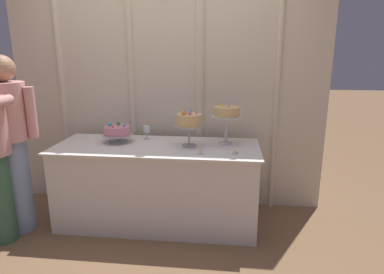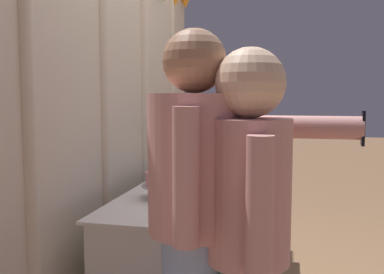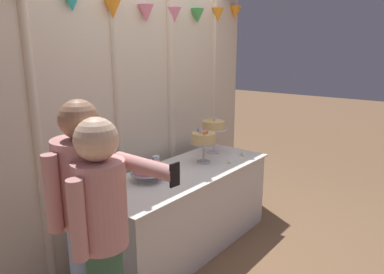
{
  "view_description": "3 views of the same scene",
  "coord_description": "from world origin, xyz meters",
  "px_view_note": "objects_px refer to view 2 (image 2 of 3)",
  "views": [
    {
      "loc": [
        0.65,
        -2.78,
        1.62
      ],
      "look_at": [
        0.32,
        0.19,
        0.84
      ],
      "focal_mm": 31.12,
      "sensor_mm": 36.0,
      "label": 1
    },
    {
      "loc": [
        -2.71,
        -0.5,
        1.36
      ],
      "look_at": [
        0.25,
        0.19,
        1.06
      ],
      "focal_mm": 40.1,
      "sensor_mm": 36.0,
      "label": 2
    },
    {
      "loc": [
        -2.33,
        -1.85,
        1.85
      ],
      "look_at": [
        0.24,
        0.21,
        1.03
      ],
      "focal_mm": 32.69,
      "sensor_mm": 36.0,
      "label": 3
    }
  ],
  "objects_px": {
    "cake_table": "(196,241)",
    "tealight_far_left": "(235,173)",
    "cake_display_leftmost": "(167,180)",
    "guest_man_dark_suit": "(194,230)",
    "cake_display_center": "(204,144)",
    "cake_display_rightmost": "(198,133)",
    "tealight_near_left": "(236,166)",
    "wine_glass": "(157,173)",
    "guest_man_pink_jacket": "(250,240)"
  },
  "relations": [
    {
      "from": "cake_table",
      "to": "tealight_far_left",
      "type": "xyz_separation_m",
      "value": [
        0.42,
        -0.2,
        0.39
      ]
    },
    {
      "from": "cake_display_leftmost",
      "to": "guest_man_dark_suit",
      "type": "xyz_separation_m",
      "value": [
        -0.84,
        -0.35,
        -0.0
      ]
    },
    {
      "from": "cake_display_center",
      "to": "guest_man_dark_suit",
      "type": "distance_m",
      "value": 1.57
    },
    {
      "from": "cake_display_rightmost",
      "to": "tealight_near_left",
      "type": "relative_size",
      "value": 7.72
    },
    {
      "from": "cake_table",
      "to": "tealight_far_left",
      "type": "relative_size",
      "value": 36.63
    },
    {
      "from": "cake_display_rightmost",
      "to": "wine_glass",
      "type": "relative_size",
      "value": 2.99
    },
    {
      "from": "cake_table",
      "to": "guest_man_dark_suit",
      "type": "bearing_deg",
      "value": -167.77
    },
    {
      "from": "tealight_near_left",
      "to": "cake_display_leftmost",
      "type": "bearing_deg",
      "value": 167.07
    },
    {
      "from": "cake_display_center",
      "to": "wine_glass",
      "type": "bearing_deg",
      "value": 154.63
    },
    {
      "from": "cake_display_leftmost",
      "to": "cake_display_center",
      "type": "relative_size",
      "value": 0.85
    },
    {
      "from": "tealight_far_left",
      "to": "cake_display_rightmost",
      "type": "bearing_deg",
      "value": 57.41
    },
    {
      "from": "tealight_far_left",
      "to": "tealight_near_left",
      "type": "height_order",
      "value": "tealight_near_left"
    },
    {
      "from": "cake_display_rightmost",
      "to": "guest_man_pink_jacket",
      "type": "bearing_deg",
      "value": -162.43
    },
    {
      "from": "wine_glass",
      "to": "guest_man_pink_jacket",
      "type": "distance_m",
      "value": 1.32
    },
    {
      "from": "wine_glass",
      "to": "guest_man_pink_jacket",
      "type": "relative_size",
      "value": 0.09
    },
    {
      "from": "cake_table",
      "to": "guest_man_dark_suit",
      "type": "distance_m",
      "value": 1.36
    },
    {
      "from": "cake_display_center",
      "to": "wine_glass",
      "type": "height_order",
      "value": "cake_display_center"
    },
    {
      "from": "cake_display_center",
      "to": "tealight_far_left",
      "type": "xyz_separation_m",
      "value": [
        0.12,
        -0.21,
        -0.23
      ]
    },
    {
      "from": "cake_table",
      "to": "tealight_near_left",
      "type": "relative_size",
      "value": 36.78
    },
    {
      "from": "wine_glass",
      "to": "cake_table",
      "type": "bearing_deg",
      "value": -56.75
    },
    {
      "from": "cake_table",
      "to": "tealight_near_left",
      "type": "bearing_deg",
      "value": -13.48
    },
    {
      "from": "cake_display_center",
      "to": "tealight_near_left",
      "type": "xyz_separation_m",
      "value": [
        0.41,
        -0.18,
        -0.22
      ]
    },
    {
      "from": "wine_glass",
      "to": "guest_man_pink_jacket",
      "type": "xyz_separation_m",
      "value": [
        -1.12,
        -0.69,
        -0.0
      ]
    },
    {
      "from": "cake_table",
      "to": "wine_glass",
      "type": "relative_size",
      "value": 14.27
    },
    {
      "from": "cake_display_leftmost",
      "to": "guest_man_pink_jacket",
      "type": "relative_size",
      "value": 0.19
    },
    {
      "from": "cake_display_center",
      "to": "cake_display_rightmost",
      "type": "bearing_deg",
      "value": 19.69
    },
    {
      "from": "cake_display_center",
      "to": "guest_man_pink_jacket",
      "type": "xyz_separation_m",
      "value": [
        -1.57,
        -0.48,
        -0.14
      ]
    },
    {
      "from": "guest_man_dark_suit",
      "to": "cake_display_rightmost",
      "type": "bearing_deg",
      "value": 12.0
    },
    {
      "from": "cake_table",
      "to": "cake_display_center",
      "type": "bearing_deg",
      "value": 2.05
    },
    {
      "from": "wine_glass",
      "to": "tealight_near_left",
      "type": "xyz_separation_m",
      "value": [
        0.86,
        -0.39,
        -0.08
      ]
    },
    {
      "from": "cake_table",
      "to": "cake_display_leftmost",
      "type": "xyz_separation_m",
      "value": [
        -0.39,
        0.08,
        0.49
      ]
    },
    {
      "from": "tealight_near_left",
      "to": "wine_glass",
      "type": "bearing_deg",
      "value": 155.43
    },
    {
      "from": "wine_glass",
      "to": "guest_man_dark_suit",
      "type": "height_order",
      "value": "guest_man_dark_suit"
    },
    {
      "from": "cake_display_rightmost",
      "to": "guest_man_pink_jacket",
      "type": "relative_size",
      "value": 0.26
    },
    {
      "from": "tealight_far_left",
      "to": "tealight_near_left",
      "type": "bearing_deg",
      "value": 5.55
    },
    {
      "from": "cake_display_leftmost",
      "to": "cake_display_rightmost",
      "type": "xyz_separation_m",
      "value": [
        1.03,
        0.05,
        0.18
      ]
    },
    {
      "from": "cake_display_leftmost",
      "to": "guest_man_pink_jacket",
      "type": "xyz_separation_m",
      "value": [
        -0.88,
        -0.56,
        -0.01
      ]
    },
    {
      "from": "guest_man_pink_jacket",
      "to": "guest_man_dark_suit",
      "type": "bearing_deg",
      "value": 80.74
    },
    {
      "from": "cake_display_leftmost",
      "to": "cake_display_center",
      "type": "xyz_separation_m",
      "value": [
        0.69,
        -0.07,
        0.13
      ]
    },
    {
      "from": "cake_display_rightmost",
      "to": "tealight_near_left",
      "type": "bearing_deg",
      "value": -74.43
    },
    {
      "from": "cake_display_leftmost",
      "to": "wine_glass",
      "type": "distance_m",
      "value": 0.29
    },
    {
      "from": "cake_display_rightmost",
      "to": "guest_man_dark_suit",
      "type": "bearing_deg",
      "value": -168.0
    },
    {
      "from": "guest_man_dark_suit",
      "to": "guest_man_pink_jacket",
      "type": "relative_size",
      "value": 1.05
    },
    {
      "from": "cake_display_leftmost",
      "to": "wine_glass",
      "type": "height_order",
      "value": "cake_display_leftmost"
    },
    {
      "from": "cake_table",
      "to": "wine_glass",
      "type": "xyz_separation_m",
      "value": [
        -0.15,
        0.22,
        0.48
      ]
    },
    {
      "from": "tealight_far_left",
      "to": "guest_man_pink_jacket",
      "type": "relative_size",
      "value": 0.03
    },
    {
      "from": "tealight_far_left",
      "to": "guest_man_dark_suit",
      "type": "distance_m",
      "value": 1.66
    },
    {
      "from": "tealight_near_left",
      "to": "tealight_far_left",
      "type": "bearing_deg",
      "value": -174.45
    },
    {
      "from": "cake_display_rightmost",
      "to": "tealight_far_left",
      "type": "bearing_deg",
      "value": -122.59
    },
    {
      "from": "cake_table",
      "to": "cake_display_center",
      "type": "height_order",
      "value": "cake_display_center"
    }
  ]
}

